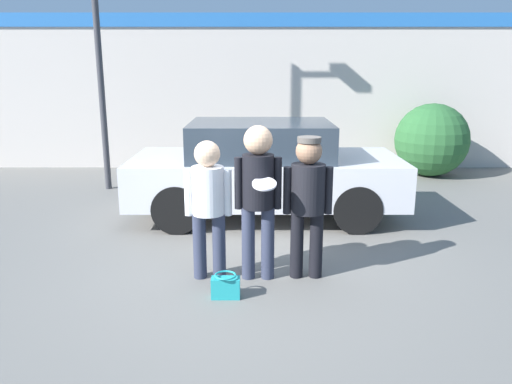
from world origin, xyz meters
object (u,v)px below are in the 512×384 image
(person_left, at_px, (206,199))
(parked_car_near, at_px, (262,169))
(person_right, at_px, (306,195))
(street_lamp, at_px, (109,9))
(shrub, at_px, (429,140))
(handbag, at_px, (224,287))
(person_middle_with_frisbee, at_px, (256,189))

(person_left, relative_size, parked_car_near, 0.38)
(person_right, height_order, street_lamp, street_lamp)
(shrub, bearing_deg, handbag, -124.65)
(parked_car_near, distance_m, handbag, 3.05)
(person_right, distance_m, street_lamp, 5.85)
(person_right, bearing_deg, shrub, 59.17)
(person_left, xyz_separation_m, person_right, (1.10, 0.02, 0.04))
(handbag, bearing_deg, shrub, 55.35)
(person_middle_with_frisbee, height_order, shrub, person_middle_with_frisbee)
(parked_car_near, xyz_separation_m, shrub, (3.70, 3.07, 0.02))
(person_middle_with_frisbee, xyz_separation_m, shrub, (3.82, 5.51, -0.26))
(handbag, bearing_deg, person_middle_with_frisbee, 56.08)
(handbag, bearing_deg, parked_car_near, 81.27)
(person_middle_with_frisbee, bearing_deg, shrub, 55.28)
(parked_car_near, bearing_deg, person_left, -105.32)
(handbag, bearing_deg, person_right, 31.40)
(person_left, distance_m, shrub, 7.02)
(person_left, distance_m, parked_car_near, 2.52)
(street_lamp, height_order, handbag, street_lamp)
(parked_car_near, height_order, handbag, parked_car_near)
(person_right, bearing_deg, handbag, -148.60)
(person_left, height_order, handbag, person_left)
(parked_car_near, height_order, street_lamp, street_lamp)
(shrub, distance_m, handbag, 7.34)
(person_left, bearing_deg, shrub, 51.50)
(parked_car_near, xyz_separation_m, handbag, (-0.45, -2.95, -0.65))
(shrub, xyz_separation_m, handbag, (-4.16, -6.01, -0.67))
(person_middle_with_frisbee, xyz_separation_m, street_lamp, (-2.67, 4.30, 2.31))
(person_left, xyz_separation_m, person_middle_with_frisbee, (0.55, -0.01, 0.12))
(shrub, bearing_deg, person_middle_with_frisbee, -124.72)
(person_middle_with_frisbee, xyz_separation_m, parked_car_near, (0.11, 2.44, -0.28))
(shrub, height_order, handbag, shrub)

